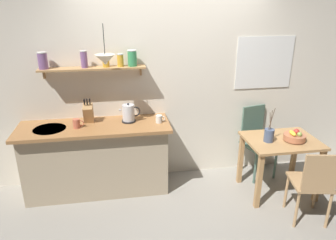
{
  "coord_description": "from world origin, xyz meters",
  "views": [
    {
      "loc": [
        -0.7,
        -3.35,
        2.36
      ],
      "look_at": [
        -0.1,
        0.25,
        0.95
      ],
      "focal_mm": 33.96,
      "sensor_mm": 36.0,
      "label": 1
    }
  ],
  "objects_px": {
    "fruit_bowl": "(295,136)",
    "knife_block": "(88,113)",
    "dining_table": "(280,149)",
    "dining_chair_far": "(256,138)",
    "coffee_mug_by_sink": "(77,123)",
    "twig_vase": "(269,135)",
    "coffee_mug_spare": "(159,119)",
    "dining_chair_near": "(313,182)",
    "electric_kettle": "(129,113)",
    "pendant_lamp": "(105,59)"
  },
  "relations": [
    {
      "from": "fruit_bowl",
      "to": "knife_block",
      "type": "relative_size",
      "value": 0.84
    },
    {
      "from": "dining_table",
      "to": "fruit_bowl",
      "type": "xyz_separation_m",
      "value": [
        0.13,
        -0.06,
        0.19
      ]
    },
    {
      "from": "dining_chair_far",
      "to": "knife_block",
      "type": "relative_size",
      "value": 3.12
    },
    {
      "from": "coffee_mug_by_sink",
      "to": "twig_vase",
      "type": "bearing_deg",
      "value": -9.26
    },
    {
      "from": "fruit_bowl",
      "to": "coffee_mug_spare",
      "type": "height_order",
      "value": "coffee_mug_spare"
    },
    {
      "from": "dining_table",
      "to": "coffee_mug_by_sink",
      "type": "relative_size",
      "value": 6.86
    },
    {
      "from": "dining_chair_near",
      "to": "knife_block",
      "type": "relative_size",
      "value": 2.86
    },
    {
      "from": "dining_chair_near",
      "to": "coffee_mug_by_sink",
      "type": "distance_m",
      "value": 2.73
    },
    {
      "from": "dining_chair_near",
      "to": "coffee_mug_spare",
      "type": "bearing_deg",
      "value": 147.51
    },
    {
      "from": "dining_table",
      "to": "dining_chair_near",
      "type": "height_order",
      "value": "dining_chair_near"
    },
    {
      "from": "dining_table",
      "to": "twig_vase",
      "type": "distance_m",
      "value": 0.29
    },
    {
      "from": "dining_chair_far",
      "to": "coffee_mug_by_sink",
      "type": "bearing_deg",
      "value": -176.05
    },
    {
      "from": "knife_block",
      "to": "dining_chair_far",
      "type": "bearing_deg",
      "value": -0.14
    },
    {
      "from": "electric_kettle",
      "to": "coffee_mug_spare",
      "type": "bearing_deg",
      "value": -14.56
    },
    {
      "from": "dining_table",
      "to": "coffee_mug_spare",
      "type": "height_order",
      "value": "coffee_mug_spare"
    },
    {
      "from": "coffee_mug_spare",
      "to": "electric_kettle",
      "type": "bearing_deg",
      "value": 165.44
    },
    {
      "from": "coffee_mug_by_sink",
      "to": "coffee_mug_spare",
      "type": "height_order",
      "value": "coffee_mug_by_sink"
    },
    {
      "from": "coffee_mug_by_sink",
      "to": "dining_chair_far",
      "type": "bearing_deg",
      "value": 3.95
    },
    {
      "from": "pendant_lamp",
      "to": "dining_chair_near",
      "type": "bearing_deg",
      "value": -23.36
    },
    {
      "from": "fruit_bowl",
      "to": "twig_vase",
      "type": "xyz_separation_m",
      "value": [
        -0.32,
        0.03,
        0.03
      ]
    },
    {
      "from": "dining_chair_far",
      "to": "twig_vase",
      "type": "bearing_deg",
      "value": -100.8
    },
    {
      "from": "dining_chair_far",
      "to": "coffee_mug_by_sink",
      "type": "distance_m",
      "value": 2.41
    },
    {
      "from": "twig_vase",
      "to": "coffee_mug_by_sink",
      "type": "bearing_deg",
      "value": 170.74
    },
    {
      "from": "dining_table",
      "to": "dining_chair_near",
      "type": "distance_m",
      "value": 0.63
    },
    {
      "from": "dining_table",
      "to": "dining_chair_far",
      "type": "xyz_separation_m",
      "value": [
        -0.09,
        0.51,
        -0.06
      ]
    },
    {
      "from": "coffee_mug_spare",
      "to": "coffee_mug_by_sink",
      "type": "bearing_deg",
      "value": -179.47
    },
    {
      "from": "dining_chair_near",
      "to": "fruit_bowl",
      "type": "xyz_separation_m",
      "value": [
        0.06,
        0.56,
        0.29
      ]
    },
    {
      "from": "dining_chair_near",
      "to": "fruit_bowl",
      "type": "bearing_deg",
      "value": 83.59
    },
    {
      "from": "electric_kettle",
      "to": "knife_block",
      "type": "relative_size",
      "value": 0.83
    },
    {
      "from": "dining_chair_near",
      "to": "electric_kettle",
      "type": "bearing_deg",
      "value": 150.57
    },
    {
      "from": "pendant_lamp",
      "to": "fruit_bowl",
      "type": "bearing_deg",
      "value": -9.21
    },
    {
      "from": "twig_vase",
      "to": "electric_kettle",
      "type": "xyz_separation_m",
      "value": [
        -1.64,
        0.47,
        0.21
      ]
    },
    {
      "from": "knife_block",
      "to": "coffee_mug_by_sink",
      "type": "relative_size",
      "value": 2.47
    },
    {
      "from": "dining_table",
      "to": "electric_kettle",
      "type": "relative_size",
      "value": 3.34
    },
    {
      "from": "twig_vase",
      "to": "electric_kettle",
      "type": "relative_size",
      "value": 1.62
    },
    {
      "from": "electric_kettle",
      "to": "coffee_mug_by_sink",
      "type": "distance_m",
      "value": 0.63
    },
    {
      "from": "dining_chair_near",
      "to": "electric_kettle",
      "type": "distance_m",
      "value": 2.24
    },
    {
      "from": "twig_vase",
      "to": "coffee_mug_spare",
      "type": "distance_m",
      "value": 1.34
    },
    {
      "from": "dining_chair_far",
      "to": "electric_kettle",
      "type": "distance_m",
      "value": 1.81
    },
    {
      "from": "dining_chair_near",
      "to": "electric_kettle",
      "type": "xyz_separation_m",
      "value": [
        -1.9,
        1.07,
        0.52
      ]
    },
    {
      "from": "twig_vase",
      "to": "knife_block",
      "type": "bearing_deg",
      "value": 165.87
    },
    {
      "from": "twig_vase",
      "to": "coffee_mug_by_sink",
      "type": "distance_m",
      "value": 2.3
    },
    {
      "from": "dining_table",
      "to": "twig_vase",
      "type": "relative_size",
      "value": 2.07
    },
    {
      "from": "dining_chair_far",
      "to": "fruit_bowl",
      "type": "bearing_deg",
      "value": -68.99
    },
    {
      "from": "dining_table",
      "to": "coffee_mug_spare",
      "type": "distance_m",
      "value": 1.55
    },
    {
      "from": "dining_table",
      "to": "twig_vase",
      "type": "height_order",
      "value": "twig_vase"
    },
    {
      "from": "dining_chair_far",
      "to": "electric_kettle",
      "type": "xyz_separation_m",
      "value": [
        -1.74,
        -0.06,
        0.49
      ]
    },
    {
      "from": "fruit_bowl",
      "to": "knife_block",
      "type": "xyz_separation_m",
      "value": [
        -2.45,
        0.57,
        0.25
      ]
    },
    {
      "from": "electric_kettle",
      "to": "knife_block",
      "type": "height_order",
      "value": "knife_block"
    },
    {
      "from": "electric_kettle",
      "to": "twig_vase",
      "type": "bearing_deg",
      "value": -16.04
    }
  ]
}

